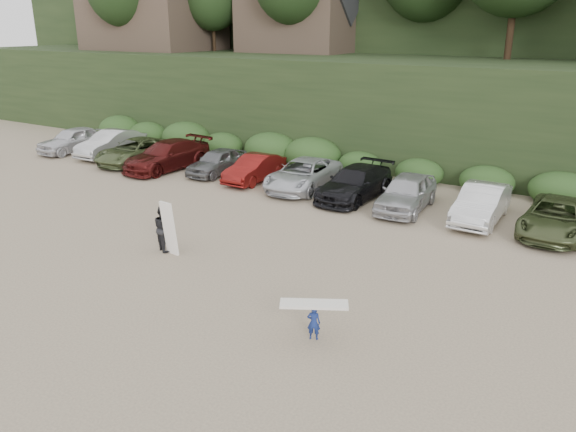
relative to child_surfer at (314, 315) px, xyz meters
The scene contains 4 objects.
ground 4.47m from the child_surfer, 152.05° to the left, with size 120.00×120.00×0.00m, color tan.
parked_cars 13.98m from the child_surfer, 120.12° to the left, with size 39.56×6.38×1.64m.
child_surfer is the anchor object (origin of this frame).
adult_surfer 8.15m from the child_surfer, 162.05° to the left, with size 1.32×0.95×2.05m.
Camera 1 is at (10.28, -13.65, 8.05)m, focal length 35.00 mm.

